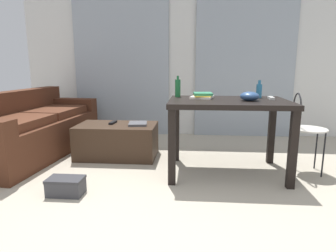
{
  "coord_description": "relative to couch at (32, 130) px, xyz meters",
  "views": [
    {
      "loc": [
        0.17,
        -1.7,
        1.12
      ],
      "look_at": [
        -0.11,
        1.66,
        0.43
      ],
      "focal_mm": 31.33,
      "sensor_mm": 36.0,
      "label": 1
    }
  ],
  "objects": [
    {
      "name": "tv_remote_primary",
      "position": [
        1.05,
        0.05,
        0.1
      ],
      "size": [
        0.06,
        0.19,
        0.03
      ],
      "primitive_type": "cube",
      "rotation": [
        0.0,
        0.0,
        -0.09
      ],
      "color": "black",
      "rests_on": "coffee_table"
    },
    {
      "name": "shoebox",
      "position": [
        0.94,
        -1.15,
        -0.24
      ],
      "size": [
        0.31,
        0.2,
        0.16
      ],
      "color": "#38383D",
      "rests_on": "ground"
    },
    {
      "name": "magazine",
      "position": [
        1.38,
        0.0,
        0.1
      ],
      "size": [
        0.25,
        0.29,
        0.03
      ],
      "primitive_type": "cube",
      "rotation": [
        0.0,
        0.0,
        0.14
      ],
      "color": "#4C4C51",
      "rests_on": "coffee_table"
    },
    {
      "name": "coffee_table",
      "position": [
        1.11,
        -0.0,
        -0.12
      ],
      "size": [
        0.97,
        0.59,
        0.41
      ],
      "color": "#382619",
      "rests_on": "ground"
    },
    {
      "name": "book_stack",
      "position": [
        2.15,
        -0.32,
        0.49
      ],
      "size": [
        0.27,
        0.33,
        0.06
      ],
      "color": "silver",
      "rests_on": "craft_table"
    },
    {
      "name": "wall_back",
      "position": [
        1.87,
        1.38,
        0.97
      ],
      "size": [
        5.15,
        0.1,
        2.59
      ],
      "primitive_type": "cube",
      "color": "silver",
      "rests_on": "ground"
    },
    {
      "name": "curtains",
      "position": [
        1.87,
        1.3,
        0.76
      ],
      "size": [
        3.52,
        0.03,
        2.16
      ],
      "color": "#99A3AD",
      "rests_on": "ground"
    },
    {
      "name": "ground_plane",
      "position": [
        1.87,
        -0.61,
        -0.32
      ],
      "size": [
        7.63,
        7.63,
        0.0
      ],
      "primitive_type": "plane",
      "color": "#B2A893"
    },
    {
      "name": "wire_chair",
      "position": [
        3.21,
        -0.37,
        0.22
      ],
      "size": [
        0.38,
        0.39,
        0.85
      ],
      "color": "silver",
      "rests_on": "ground"
    },
    {
      "name": "tv_remote_on_table",
      "position": [
        2.86,
        -0.38,
        0.47
      ],
      "size": [
        0.06,
        0.18,
        0.03
      ],
      "primitive_type": "cube",
      "rotation": [
        0.0,
        0.0,
        -0.08
      ],
      "color": "#B7B7B2",
      "rests_on": "craft_table"
    },
    {
      "name": "bowl",
      "position": [
        2.61,
        -0.53,
        0.51
      ],
      "size": [
        0.19,
        0.19,
        0.09
      ],
      "primitive_type": "ellipsoid",
      "color": "#2D4C7A",
      "rests_on": "craft_table"
    },
    {
      "name": "bottle_near",
      "position": [
        1.88,
        -0.2,
        0.56
      ],
      "size": [
        0.06,
        0.06,
        0.23
      ],
      "color": "#195B2D",
      "rests_on": "craft_table"
    },
    {
      "name": "craft_table",
      "position": [
        2.41,
        -0.47,
        0.35
      ],
      "size": [
        1.21,
        0.84,
        0.78
      ],
      "color": "black",
      "rests_on": "ground"
    },
    {
      "name": "bottle_far",
      "position": [
        2.76,
        -0.25,
        0.54
      ],
      "size": [
        0.06,
        0.06,
        0.19
      ],
      "color": "teal",
      "rests_on": "craft_table"
    },
    {
      "name": "couch",
      "position": [
        0.0,
        0.0,
        0.0
      ],
      "size": [
        1.0,
        2.13,
        0.81
      ],
      "color": "#4C2819",
      "rests_on": "ground"
    }
  ]
}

